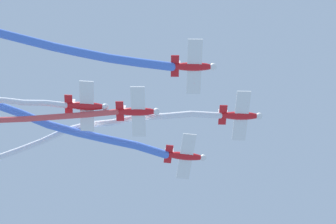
% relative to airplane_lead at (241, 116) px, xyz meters
% --- Properties ---
extents(airplane_lead, '(5.04, 6.57, 1.62)m').
position_rel_airplane_lead_xyz_m(airplane_lead, '(0.00, 0.00, 0.00)').
color(airplane_lead, red).
extents(smoke_trail_lead, '(30.78, 3.20, 3.41)m').
position_rel_airplane_lead_xyz_m(smoke_trail_lead, '(-17.19, -1.80, 1.35)').
color(smoke_trail_lead, white).
extents(airplane_left_wing, '(5.02, 6.49, 1.62)m').
position_rel_airplane_lead_xyz_m(airplane_left_wing, '(-7.18, 3.36, -0.40)').
color(airplane_left_wing, red).
extents(smoke_trail_left_wing, '(27.36, 20.54, 6.32)m').
position_rel_airplane_lead_xyz_m(smoke_trail_left_wing, '(-23.31, -6.37, 2.26)').
color(smoke_trail_left_wing, '#4C75DB').
extents(airplane_right_wing, '(5.04, 6.58, 1.62)m').
position_rel_airplane_lead_xyz_m(airplane_right_wing, '(-3.35, -7.18, 0.30)').
color(airplane_right_wing, red).
extents(smoke_trail_right_wing, '(22.54, 13.56, 2.91)m').
position_rel_airplane_lead_xyz_m(smoke_trail_right_wing, '(-16.75, -13.58, 1.14)').
color(smoke_trail_right_wing, '#4C75DB').
extents(airplane_slot, '(5.03, 6.58, 1.62)m').
position_rel_airplane_lead_xyz_m(airplane_slot, '(-10.53, -3.84, -0.20)').
color(airplane_slot, red).
extents(smoke_trail_slot, '(22.50, 7.31, 2.91)m').
position_rel_airplane_lead_xyz_m(smoke_trail_slot, '(-23.73, -7.65, -1.40)').
color(smoke_trail_slot, '#DB4C4C').
extents(airplane_trail, '(5.04, 6.54, 1.62)m').
position_rel_airplane_lead_xyz_m(airplane_trail, '(-15.79, -5.75, 0.40)').
color(airplane_trail, red).
extents(smoke_trail_trail, '(13.34, 3.99, 1.80)m').
position_rel_airplane_lead_xyz_m(smoke_trail_trail, '(-24.26, -8.44, 1.00)').
color(smoke_trail_trail, white).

